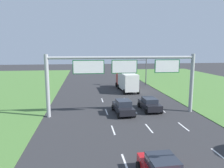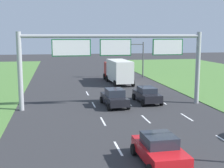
{
  "view_description": "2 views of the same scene",
  "coord_description": "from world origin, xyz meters",
  "px_view_note": "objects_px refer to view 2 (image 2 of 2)",
  "views": [
    {
      "loc": [
        -4.38,
        -7.45,
        7.63
      ],
      "look_at": [
        -0.84,
        19.81,
        3.12
      ],
      "focal_mm": 35.0,
      "sensor_mm": 36.0,
      "label": 1
    },
    {
      "loc": [
        -5.31,
        -11.45,
        6.71
      ],
      "look_at": [
        -0.41,
        15.4,
        2.4
      ],
      "focal_mm": 50.0,
      "sensor_mm": 36.0,
      "label": 2
    }
  ],
  "objects_px": {
    "sign_gantry": "(114,54)",
    "box_truck": "(118,71)",
    "car_near_red": "(114,98)",
    "car_mid_lane": "(147,95)",
    "traffic_light_mast": "(131,53)",
    "car_lead_silver": "(159,149)"
  },
  "relations": [
    {
      "from": "sign_gantry",
      "to": "box_truck",
      "type": "bearing_deg",
      "value": 77.24
    },
    {
      "from": "car_near_red",
      "to": "box_truck",
      "type": "distance_m",
      "value": 14.49
    },
    {
      "from": "car_mid_lane",
      "to": "traffic_light_mast",
      "type": "distance_m",
      "value": 18.61
    },
    {
      "from": "traffic_light_mast",
      "to": "car_near_red",
      "type": "bearing_deg",
      "value": -108.31
    },
    {
      "from": "car_mid_lane",
      "to": "sign_gantry",
      "type": "height_order",
      "value": "sign_gantry"
    },
    {
      "from": "car_near_red",
      "to": "car_mid_lane",
      "type": "relative_size",
      "value": 1.03
    },
    {
      "from": "car_near_red",
      "to": "sign_gantry",
      "type": "height_order",
      "value": "sign_gantry"
    },
    {
      "from": "car_near_red",
      "to": "car_lead_silver",
      "type": "xyz_separation_m",
      "value": [
        -0.18,
        -13.52,
        -0.06
      ]
    },
    {
      "from": "car_near_red",
      "to": "sign_gantry",
      "type": "bearing_deg",
      "value": -108.38
    },
    {
      "from": "box_truck",
      "to": "car_lead_silver",
      "type": "bearing_deg",
      "value": -99.06
    },
    {
      "from": "car_near_red",
      "to": "car_lead_silver",
      "type": "distance_m",
      "value": 13.52
    },
    {
      "from": "sign_gantry",
      "to": "traffic_light_mast",
      "type": "bearing_deg",
      "value": 71.71
    },
    {
      "from": "box_truck",
      "to": "sign_gantry",
      "type": "bearing_deg",
      "value": -104.87
    },
    {
      "from": "car_near_red",
      "to": "car_lead_silver",
      "type": "relative_size",
      "value": 1.11
    },
    {
      "from": "car_mid_lane",
      "to": "car_near_red",
      "type": "bearing_deg",
      "value": -164.86
    },
    {
      "from": "car_mid_lane",
      "to": "box_truck",
      "type": "relative_size",
      "value": 0.5
    },
    {
      "from": "traffic_light_mast",
      "to": "box_truck",
      "type": "bearing_deg",
      "value": -121.86
    },
    {
      "from": "box_truck",
      "to": "traffic_light_mast",
      "type": "relative_size",
      "value": 1.55
    },
    {
      "from": "box_truck",
      "to": "sign_gantry",
      "type": "xyz_separation_m",
      "value": [
        -3.21,
        -14.2,
        3.19
      ]
    },
    {
      "from": "traffic_light_mast",
      "to": "car_lead_silver",
      "type": "bearing_deg",
      "value": -101.28
    },
    {
      "from": "car_lead_silver",
      "to": "box_truck",
      "type": "xyz_separation_m",
      "value": [
        3.37,
        27.63,
        0.99
      ]
    },
    {
      "from": "car_lead_silver",
      "to": "car_mid_lane",
      "type": "bearing_deg",
      "value": 73.98
    }
  ]
}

